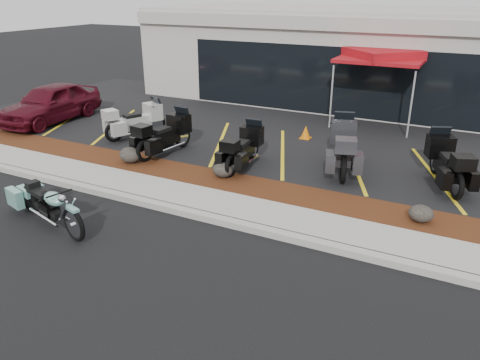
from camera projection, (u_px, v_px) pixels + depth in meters
The scene contains 18 objects.
ground at pixel (182, 237), 9.83m from camera, with size 90.00×90.00×0.00m, color black.
curb at pixel (204, 216), 10.54m from camera, with size 24.00×0.25×0.15m, color gray.
sidewalk at pixel (219, 204), 11.12m from camera, with size 24.00×1.20×0.15m, color gray.
mulch_bed at pixel (242, 186), 12.10m from camera, with size 24.00×1.20×0.16m, color #34180B.
upper_lot at pixel (310, 133), 16.55m from camera, with size 26.00×9.60×0.15m, color black.
dealership_building at pixel (359, 55), 20.97m from camera, with size 18.00×8.16×4.00m.
boulder_left at pixel (130, 155), 13.43m from camera, with size 0.64×0.54×0.46m, color black.
boulder_mid at pixel (223, 170), 12.42m from camera, with size 0.56×0.47×0.40m, color black.
boulder_right at pixel (421, 214), 10.06m from camera, with size 0.53×0.44×0.37m, color black.
hero_cruiser at pixel (73, 220), 9.48m from camera, with size 2.79×0.71×0.98m, color #6EAC9D, non-canonical shape.
touring_white at pixel (156, 115), 16.03m from camera, with size 2.19×0.84×1.27m, color beige, non-canonical shape.
touring_black_front at pixel (182, 127), 14.61m from camera, with size 2.25×0.86×1.31m, color black, non-canonical shape.
touring_black_mid at pixel (253, 139), 13.59m from camera, with size 2.10×0.80×1.22m, color black, non-canonical shape.
touring_grey at pixel (343, 136), 13.50m from camera, with size 2.49×0.95×1.45m, color #292A2E, non-canonical shape.
touring_black_rear at pixel (437, 150), 12.48m from camera, with size 2.29×0.88×1.33m, color black, non-canonical shape.
parked_car at pixel (50, 103), 17.42m from camera, with size 1.67×4.14×1.41m, color #480A16.
traffic_cone at pixel (306, 132), 15.62m from camera, with size 0.33×0.33×0.43m, color #D06806.
popup_canopy at pixel (382, 56), 16.52m from camera, with size 3.66×3.66×2.69m.
Camera 1 is at (5.00, -7.13, 4.87)m, focal length 35.00 mm.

